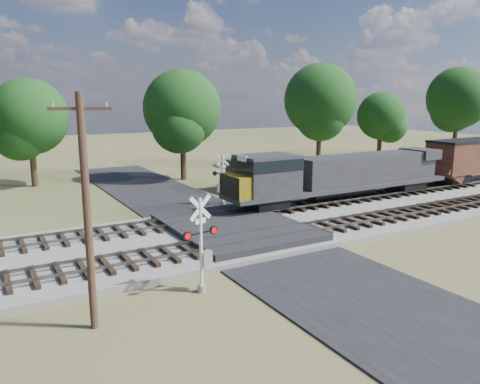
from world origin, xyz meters
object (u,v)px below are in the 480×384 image
crossing_signal_far (222,184)px  utility_pole (87,208)px  crossing_signal_near (203,252)px  equipment_shed (254,175)px

crossing_signal_far → utility_pole: utility_pole is taller
crossing_signal_near → utility_pole: 5.30m
utility_pole → equipment_shed: utility_pole is taller
crossing_signal_near → crossing_signal_far: bearing=49.5°
utility_pole → equipment_shed: size_ratio=1.87×
crossing_signal_far → crossing_signal_near: bearing=71.0°
equipment_shed → utility_pole: bearing=-140.1°
crossing_signal_near → utility_pole: utility_pole is taller
crossing_signal_near → utility_pole: size_ratio=0.51×
utility_pole → equipment_shed: (17.36, 17.97, -2.88)m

